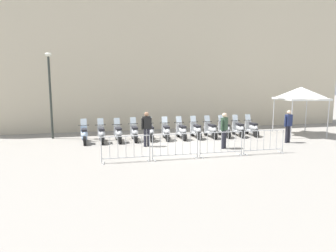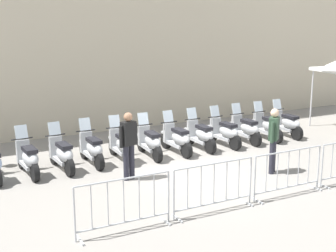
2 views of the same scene
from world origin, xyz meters
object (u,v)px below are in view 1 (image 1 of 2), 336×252
Objects in this scene: motorcycle_11 at (252,128)px; officer_by_barriers at (224,128)px; barrier_segment_1 at (175,147)px; officer_near_row_end at (147,127)px; motorcycle_1 at (101,134)px; motorcycle_2 at (118,134)px; motorcycle_5 at (166,132)px; motorcycle_3 at (134,133)px; motorcycle_4 at (150,132)px; motorcycle_0 at (84,135)px; barrier_segment_2 at (221,144)px; motorcycle_10 at (239,129)px; barrier_segment_0 at (126,149)px; canopy_tent at (301,94)px; motorcycle_7 at (196,130)px; officer_mid_plaza at (288,124)px; motorcycle_9 at (224,129)px; motorcycle_6 at (182,131)px; street_lamp at (50,86)px; motorcycle_8 at (211,130)px; barrier_segment_3 at (264,142)px.

motorcycle_11 is 1.00× the size of officer_by_barriers.
officer_near_row_end is (-1.09, 2.59, 0.46)m from barrier_segment_1.
motorcycle_1 is 1.00× the size of motorcycle_2.
motorcycle_2 is at bearing -171.93° from motorcycle_5.
barrier_segment_1 is at bearing -67.47° from motorcycle_3.
motorcycle_3 is 0.88m from motorcycle_4.
motorcycle_0 is 7.23m from barrier_segment_2.
barrier_segment_0 is at bearing -141.79° from motorcycle_10.
canopy_tent is (9.97, 0.84, 2.06)m from motorcycle_3.
barrier_segment_2 is at bearing 7.09° from barrier_segment_0.
motorcycle_3 is 1.00× the size of motorcycle_7.
barrier_segment_1 is 1.12× the size of officer_mid_plaza.
motorcycle_9 and motorcycle_10 have the same top height.
officer_near_row_end is (-2.02, -1.75, 0.53)m from motorcycle_6.
officer_near_row_end is at bearing 71.97° from barrier_segment_0.
motorcycle_9 is at bearing 6.81° from motorcycle_3.
motorcycle_2 and motorcycle_4 have the same top height.
motorcycle_7 is at bearing -175.89° from canopy_tent.
motorcycle_2 is 0.36× the size of street_lamp.
motorcycle_2 reaches higher than barrier_segment_2.
motorcycle_4 is at bearing -177.19° from motorcycle_5.
officer_by_barriers reaches higher than motorcycle_7.
barrier_segment_1 is (-1.80, -4.50, 0.07)m from motorcycle_7.
barrier_segment_1 and barrier_segment_2 have the same top height.
barrier_segment_2 is at bearing -98.68° from motorcycle_8.
street_lamp is at bearing 166.07° from motorcycle_3.
motorcycle_3 is at bearing -173.53° from motorcycle_10.
officer_by_barriers is at bearing -91.70° from motorcycle_8.
canopy_tent reaches higher than motorcycle_8.
motorcycle_9 is 0.59× the size of canopy_tent.
officer_near_row_end is (-2.89, -1.91, 0.53)m from motorcycle_7.
motorcycle_4 and motorcycle_11 have the same top height.
motorcycle_1 and motorcycle_4 have the same top height.
motorcycle_5 is 1.00× the size of motorcycle_11.
barrier_segment_3 is at bearing -27.18° from motorcycle_2.
motorcycle_5 is at bearing 55.78° from officer_near_row_end.
barrier_segment_0 is at bearing -172.91° from barrier_segment_2.
motorcycle_4 is 2.65m from motorcycle_7.
motorcycle_6 is (5.25, 0.60, 0.00)m from motorcycle_0.
street_lamp reaches higher than officer_by_barriers.
motorcycle_3 is 1.00× the size of motorcycle_5.
motorcycle_5 is 0.89× the size of barrier_segment_1.
motorcycle_9 is 3.19m from officer_by_barriers.
motorcycle_2 and motorcycle_9 have the same top height.
motorcycle_1 is 0.59× the size of canopy_tent.
canopy_tent is at bearing -1.20° from street_lamp.
canopy_tent is at bearing 0.15° from motorcycle_11.
motorcycle_10 reaches higher than barrier_segment_1.
barrier_segment_1 is at bearing -90.59° from motorcycle_5.
motorcycle_4 is at bearing -176.16° from motorcycle_6.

